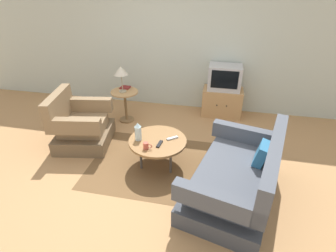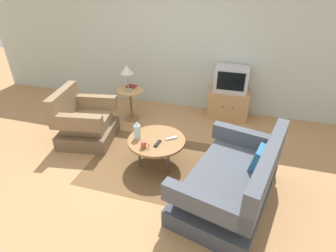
{
  "view_description": "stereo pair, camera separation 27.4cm",
  "coord_description": "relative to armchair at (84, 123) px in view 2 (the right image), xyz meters",
  "views": [
    {
      "loc": [
        0.95,
        -3.06,
        2.53
      ],
      "look_at": [
        0.25,
        0.27,
        0.55
      ],
      "focal_mm": 28.3,
      "sensor_mm": 36.0,
      "label": 1
    },
    {
      "loc": [
        1.21,
        -2.99,
        2.53
      ],
      "look_at": [
        0.25,
        0.27,
        0.55
      ],
      "focal_mm": 28.3,
      "sensor_mm": 36.0,
      "label": 2
    }
  ],
  "objects": [
    {
      "name": "table_lamp",
      "position": [
        0.45,
        0.89,
        0.69
      ],
      "size": [
        0.25,
        0.25,
        0.48
      ],
      "color": "#9E937A",
      "rests_on": "side_table"
    },
    {
      "name": "vase",
      "position": [
        1.14,
        -0.38,
        0.27
      ],
      "size": [
        0.1,
        0.1,
        0.27
      ],
      "color": "silver",
      "rests_on": "coffee_table"
    },
    {
      "name": "side_table",
      "position": [
        0.47,
        0.91,
        0.13
      ],
      "size": [
        0.51,
        0.51,
        0.61
      ],
      "color": "tan",
      "rests_on": "ground"
    },
    {
      "name": "book",
      "position": [
        0.43,
        1.07,
        0.31
      ],
      "size": [
        0.18,
        0.16,
        0.02
      ],
      "rotation": [
        0.0,
        0.0,
        -0.03
      ],
      "color": "maroon",
      "rests_on": "side_table"
    },
    {
      "name": "television",
      "position": [
        2.28,
        1.55,
        0.48
      ],
      "size": [
        0.62,
        0.43,
        0.47
      ],
      "color": "#B7B7BC",
      "rests_on": "tv_stand"
    },
    {
      "name": "area_rug",
      "position": [
        1.41,
        -0.33,
        -0.31
      ],
      "size": [
        2.04,
        1.53,
        0.0
      ],
      "primitive_type": "cube",
      "color": "brown",
      "rests_on": "ground"
    },
    {
      "name": "couch",
      "position": [
        2.54,
        -0.76,
        -0.02
      ],
      "size": [
        1.31,
        1.75,
        0.91
      ],
      "rotation": [
        0.0,
        0.0,
        1.33
      ],
      "color": "#3E424B",
      "rests_on": "ground"
    },
    {
      "name": "tv_remote_silver",
      "position": [
        1.61,
        -0.26,
        0.15
      ],
      "size": [
        0.16,
        0.14,
        0.02
      ],
      "rotation": [
        0.0,
        0.0,
        3.81
      ],
      "color": "#B2B2B7",
      "rests_on": "coffee_table"
    },
    {
      "name": "tv_stand",
      "position": [
        2.28,
        1.53,
        -0.04
      ],
      "size": [
        0.77,
        0.46,
        0.56
      ],
      "color": "tan",
      "rests_on": "ground"
    },
    {
      "name": "ground_plane",
      "position": [
        1.26,
        -0.35,
        -0.31
      ],
      "size": [
        16.0,
        16.0,
        0.0
      ],
      "primitive_type": "plane",
      "color": "#AD7F51"
    },
    {
      "name": "back_wall",
      "position": [
        1.26,
        1.85,
        1.04
      ],
      "size": [
        9.0,
        0.12,
        2.7
      ],
      "primitive_type": "cube",
      "color": "#B2BCB2",
      "rests_on": "ground"
    },
    {
      "name": "mug",
      "position": [
        1.31,
        -0.58,
        0.19
      ],
      "size": [
        0.12,
        0.07,
        0.1
      ],
      "color": "#B74C3D",
      "rests_on": "coffee_table"
    },
    {
      "name": "coffee_table",
      "position": [
        1.41,
        -0.33,
        0.11
      ],
      "size": [
        0.83,
        0.83,
        0.45
      ],
      "color": "olive",
      "rests_on": "ground"
    },
    {
      "name": "armchair",
      "position": [
        0.0,
        0.0,
        0.0
      ],
      "size": [
        0.98,
        1.02,
        0.9
      ],
      "rotation": [
        0.0,
        0.0,
        -1.4
      ],
      "color": "brown",
      "rests_on": "ground"
    },
    {
      "name": "tv_remote_dark",
      "position": [
        1.47,
        -0.44,
        0.15
      ],
      "size": [
        0.07,
        0.17,
        0.02
      ],
      "rotation": [
        0.0,
        0.0,
        1.46
      ],
      "color": "black",
      "rests_on": "coffee_table"
    }
  ]
}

